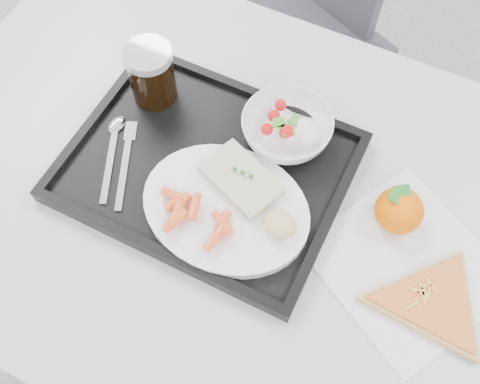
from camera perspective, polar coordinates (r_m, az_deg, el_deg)
table at (r=0.94m, az=0.39°, el=-2.05°), size 1.20×0.80×0.75m
chair at (r=1.47m, az=6.41°, el=19.43°), size 0.55×0.56×0.93m
tray at (r=0.89m, az=-3.51°, el=2.58°), size 0.45×0.35×0.03m
dinner_plate at (r=0.84m, az=-1.52°, el=-1.73°), size 0.27×0.27×0.02m
fish_fillet at (r=0.84m, az=0.13°, el=1.40°), size 0.15×0.12×0.02m
bread_roll at (r=0.80m, az=4.27°, el=-3.45°), size 0.06×0.06×0.03m
salad_bowl at (r=0.90m, az=5.01°, el=6.79°), size 0.15×0.15×0.05m
cola_glass at (r=0.94m, az=-9.44°, el=12.38°), size 0.08×0.08×0.11m
cutlery at (r=0.92m, az=-12.87°, el=4.47°), size 0.12×0.16×0.01m
napkin at (r=0.86m, az=17.31°, el=-7.45°), size 0.33×0.33×0.00m
tangerine at (r=0.86m, az=16.60°, el=-1.90°), size 0.08×0.08×0.07m
pizza_slice at (r=0.84m, az=19.78°, el=-11.01°), size 0.29×0.29×0.02m
carrot_pile at (r=0.81m, az=-4.88°, el=-2.51°), size 0.13×0.08×0.02m
salad_contents at (r=0.89m, az=5.99°, el=6.76°), size 0.09×0.08×0.02m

